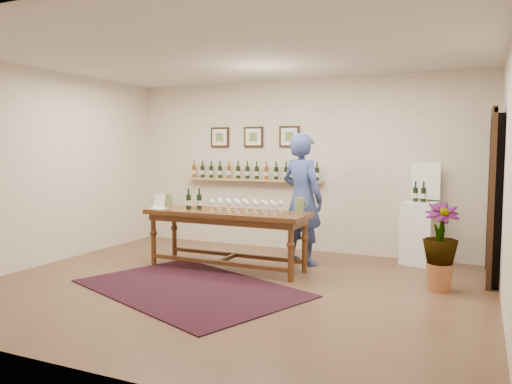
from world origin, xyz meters
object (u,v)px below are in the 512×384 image
at_px(display_pedestal, 420,233).
at_px(potted_plant, 440,247).
at_px(person, 302,199).
at_px(tasting_table, 227,220).

bearing_deg(display_pedestal, potted_plant, -74.92).
relative_size(potted_plant, person, 0.47).
relative_size(tasting_table, person, 1.22).
distance_m(potted_plant, person, 2.11).
bearing_deg(tasting_table, display_pedestal, 30.85).
bearing_deg(person, display_pedestal, -135.81).
xyz_separation_m(tasting_table, display_pedestal, (2.43, 1.42, -0.24)).
bearing_deg(person, tasting_table, 63.26).
distance_m(display_pedestal, person, 1.79).
height_order(tasting_table, person, person).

